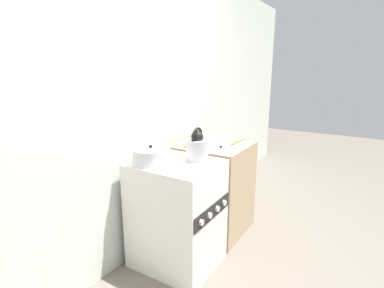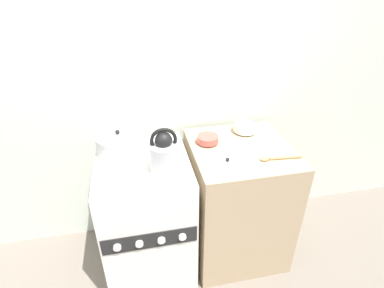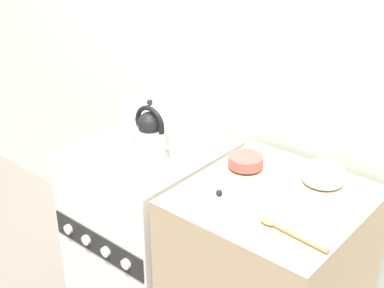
{
  "view_description": "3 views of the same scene",
  "coord_description": "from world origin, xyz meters",
  "views": [
    {
      "loc": [
        -1.79,
        -0.92,
        1.55
      ],
      "look_at": [
        0.25,
        0.32,
        0.95
      ],
      "focal_mm": 28.0,
      "sensor_mm": 36.0,
      "label": 1
    },
    {
      "loc": [
        -0.01,
        -1.19,
        1.84
      ],
      "look_at": [
        0.3,
        0.31,
        0.94
      ],
      "focal_mm": 28.0,
      "sensor_mm": 36.0,
      "label": 2
    },
    {
      "loc": [
        1.46,
        -1.12,
        1.89
      ],
      "look_at": [
        0.24,
        0.32,
        0.95
      ],
      "focal_mm": 50.0,
      "sensor_mm": 36.0,
      "label": 3
    }
  ],
  "objects": [
    {
      "name": "enamel_bowl",
      "position": [
        0.72,
        0.51,
        0.9
      ],
      "size": [
        0.15,
        0.15,
        0.06
      ],
      "color": "white",
      "rests_on": "counter"
    },
    {
      "name": "counter",
      "position": [
        0.63,
        0.32,
        0.43
      ],
      "size": [
        0.63,
        0.65,
        0.87
      ],
      "color": "tan",
      "rests_on": "ground_plane"
    },
    {
      "name": "small_ceramic_bowl",
      "position": [
        0.43,
        0.42,
        0.9
      ],
      "size": [
        0.14,
        0.14,
        0.05
      ],
      "color": "#B75147",
      "rests_on": "counter"
    },
    {
      "name": "cooking_pot",
      "position": [
        -0.12,
        0.46,
        0.92
      ],
      "size": [
        0.28,
        0.28,
        0.15
      ],
      "color": "silver",
      "rests_on": "stove"
    },
    {
      "name": "ground_plane",
      "position": [
        0.0,
        0.0,
        0.0
      ],
      "size": [
        12.0,
        12.0,
        0.0
      ],
      "primitive_type": "plane",
      "color": "#70665B"
    },
    {
      "name": "wooden_spoon",
      "position": [
        0.78,
        0.15,
        0.88
      ],
      "size": [
        0.26,
        0.05,
        0.02
      ],
      "color": "#A37A4C",
      "rests_on": "counter"
    },
    {
      "name": "kettle",
      "position": [
        0.13,
        0.2,
        0.96
      ],
      "size": [
        0.21,
        0.17,
        0.26
      ],
      "color": "#B2B2B7",
      "rests_on": "stove"
    },
    {
      "name": "wall_back",
      "position": [
        0.0,
        0.72,
        1.25
      ],
      "size": [
        7.0,
        0.06,
        2.5
      ],
      "color": "silver",
      "rests_on": "ground_plane"
    },
    {
      "name": "loose_pot_lid",
      "position": [
        0.49,
        0.18,
        0.87
      ],
      "size": [
        0.2,
        0.2,
        0.03
      ],
      "color": "silver",
      "rests_on": "counter"
    },
    {
      "name": "stove",
      "position": [
        0.0,
        0.32,
        0.43
      ],
      "size": [
        0.55,
        0.66,
        0.86
      ],
      "color": "silver",
      "rests_on": "ground_plane"
    }
  ]
}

